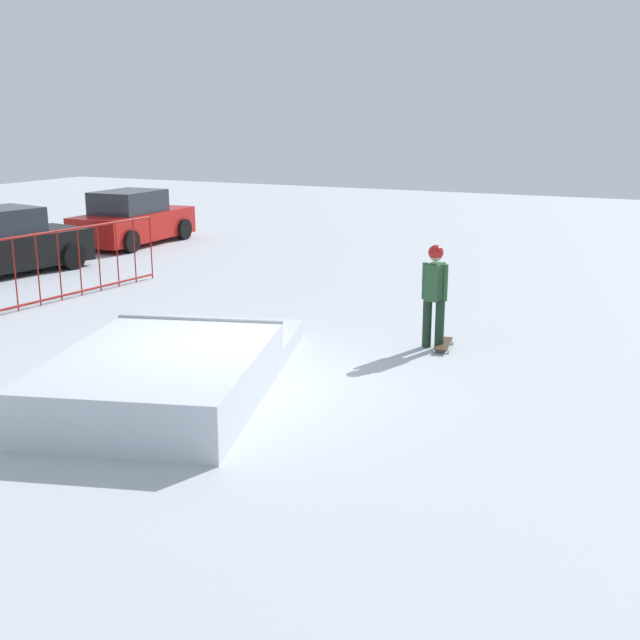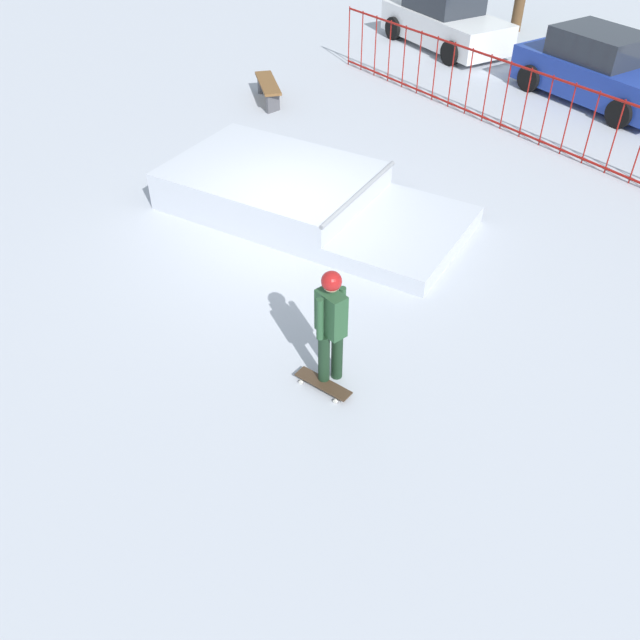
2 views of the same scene
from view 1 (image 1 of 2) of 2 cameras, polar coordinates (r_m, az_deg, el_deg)
The scene contains 6 objects.
ground_plane at distance 11.54m, azimuth -5.49°, elevation -4.63°, with size 60.00×60.00×0.00m, color #B2B7C1.
skate_ramp at distance 11.28m, azimuth -10.49°, elevation -3.56°, with size 5.92×4.07×0.74m.
skater at distance 13.17m, azimuth 8.18°, elevation 2.24°, with size 0.39×0.44×1.73m.
skateboard at distance 13.39m, azimuth 8.82°, elevation -1.69°, with size 0.82×0.36×0.09m.
parked_car_black at distance 20.80m, azimuth -21.80°, elevation 5.02°, with size 4.34×2.50×1.60m.
parked_car_red at distance 24.57m, azimuth -13.22°, elevation 6.96°, with size 4.16×2.05×1.60m.
Camera 1 is at (-9.30, -5.71, 3.75)m, focal length 44.87 mm.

